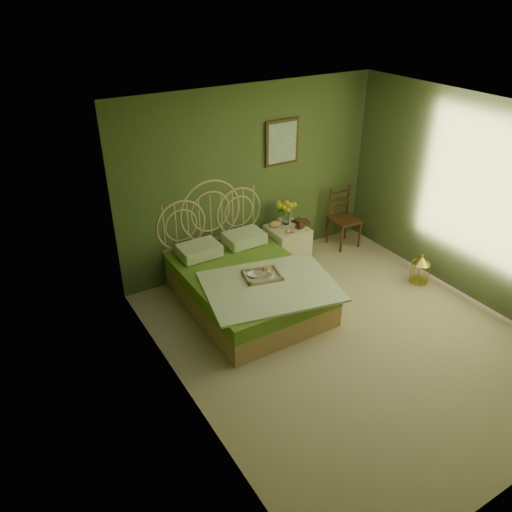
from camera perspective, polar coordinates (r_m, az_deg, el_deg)
floor at (r=6.15m, az=10.40°, el=-9.24°), size 4.50×4.50×0.00m
ceiling at (r=4.99m, az=13.14°, el=14.84°), size 4.50×4.50×0.00m
wall_back at (r=7.10m, az=-0.55°, el=8.83°), size 4.00×0.00×4.00m
wall_left at (r=4.49m, az=-7.91°, el=-4.62°), size 0.00×4.50×4.50m
wall_right at (r=6.87m, az=24.25°, el=5.45°), size 0.00×4.50×4.50m
wall_art at (r=7.18m, az=2.99°, el=12.83°), size 0.54×0.04×0.64m
bed at (r=6.50m, az=-1.18°, el=-3.05°), size 1.78×2.25×1.39m
nightstand at (r=7.40m, az=3.54°, el=1.70°), size 0.54×0.54×1.02m
chair at (r=8.00m, az=9.79°, el=4.80°), size 0.43×0.43×0.94m
birdcage at (r=7.37m, az=18.24°, el=-1.48°), size 0.26×0.26×0.39m
book_lower at (r=7.39m, az=4.69°, el=3.70°), size 0.23×0.27×0.02m
book_upper at (r=7.38m, az=4.70°, el=3.84°), size 0.25×0.29×0.02m
cereal_bowl at (r=6.18m, az=-0.29°, el=-2.19°), size 0.19×0.19×0.04m
coffee_cup at (r=6.17m, az=1.67°, el=-2.03°), size 0.09×0.09×0.08m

